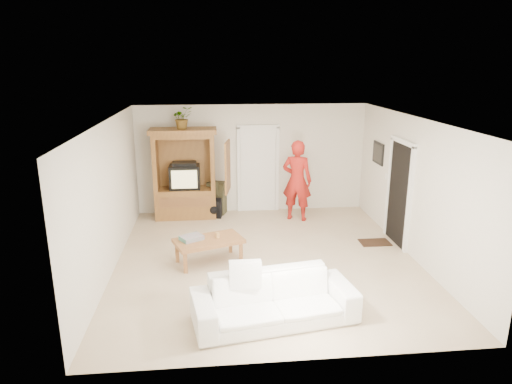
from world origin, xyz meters
TOP-DOWN VIEW (x-y plane):
  - floor at (0.00, 0.00)m, footprint 6.00×6.00m
  - ceiling at (0.00, 0.00)m, footprint 6.00×6.00m
  - wall_back at (0.00, 3.00)m, footprint 5.50×0.00m
  - wall_front at (0.00, -3.00)m, footprint 5.50×0.00m
  - wall_left at (-2.75, 0.00)m, footprint 0.00×6.00m
  - wall_right at (2.75, 0.00)m, footprint 0.00×6.00m
  - armoire at (-1.58, 2.66)m, footprint 1.82×1.14m
  - door_back at (0.15, 2.97)m, footprint 0.85×0.05m
  - doorway_right at (2.73, 0.60)m, footprint 0.05×0.90m
  - framed_picture at (2.73, 1.90)m, footprint 0.03×0.60m
  - doormat at (2.30, 0.60)m, footprint 0.60×0.40m
  - plant at (-1.60, 2.63)m, footprint 0.57×0.55m
  - man at (0.97, 2.21)m, footprint 0.80×0.68m
  - sofa at (-0.15, -2.06)m, footprint 2.40×1.26m
  - coffee_table at (-1.06, 0.01)m, footprint 1.36×1.03m
  - towel at (-1.37, 0.01)m, footprint 0.47×0.44m
  - candle at (-0.90, 0.07)m, footprint 0.08×0.08m
  - backpack_black at (-0.95, 2.50)m, footprint 0.40×0.28m
  - backpack_olive at (-0.87, 2.84)m, footprint 0.49×0.42m

SIDE VIEW (x-z plane):
  - floor at x=0.00m, z-range 0.00..0.00m
  - doormat at x=2.30m, z-range 0.00..0.02m
  - backpack_black at x=-0.95m, z-range 0.00..0.45m
  - sofa at x=-0.15m, z-range 0.00..0.67m
  - backpack_olive at x=-0.87m, z-range 0.00..0.78m
  - coffee_table at x=-1.06m, z-range 0.17..0.62m
  - towel at x=-1.37m, z-range 0.45..0.53m
  - candle at x=-0.90m, z-range 0.45..0.55m
  - armoire at x=-1.58m, z-range -0.14..1.96m
  - man at x=0.97m, z-range 0.00..1.87m
  - door_back at x=0.15m, z-range 0.00..2.04m
  - doorway_right at x=2.73m, z-range 0.00..2.04m
  - wall_back at x=0.00m, z-range -1.45..4.05m
  - wall_front at x=0.00m, z-range -1.45..4.05m
  - wall_left at x=-2.75m, z-range -1.70..4.30m
  - wall_right at x=2.75m, z-range -1.70..4.30m
  - framed_picture at x=2.73m, z-range 1.36..1.84m
  - plant at x=-1.60m, z-range 2.10..2.60m
  - ceiling at x=0.00m, z-range 2.60..2.60m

